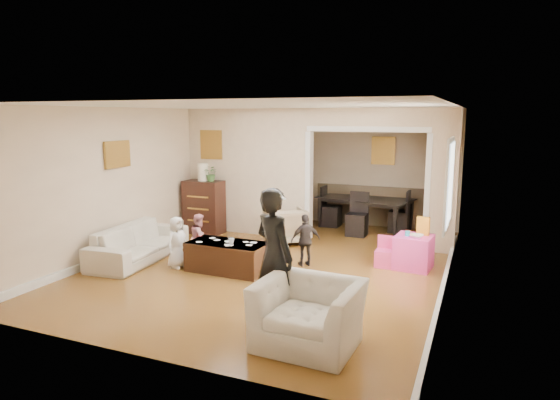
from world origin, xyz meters
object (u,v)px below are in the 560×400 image
at_px(armchair_back, 285,226).
at_px(coffee_table, 228,257).
at_px(coffee_cup, 231,241).
at_px(child_kneel_a, 177,242).
at_px(play_table, 413,252).
at_px(child_kneel_b, 200,238).
at_px(sofa, 139,243).
at_px(dresser, 204,207).
at_px(child_toddler, 306,240).
at_px(dining_table, 364,214).
at_px(table_lamp, 203,172).
at_px(cyan_cup, 408,233).
at_px(adult_person, 274,256).
at_px(armchair_front, 309,314).

xyz_separation_m(armchair_back, coffee_table, (-0.19, -1.97, -0.11)).
bearing_deg(coffee_cup, child_kneel_a, -173.99).
distance_m(coffee_table, play_table, 3.01).
bearing_deg(play_table, child_kneel_b, -163.92).
bearing_deg(coffee_cup, child_kneel_b, 156.37).
height_order(sofa, play_table, sofa).
bearing_deg(child_kneel_a, sofa, 93.09).
distance_m(dresser, child_toddler, 3.06).
bearing_deg(dining_table, coffee_table, -97.47).
distance_m(coffee_table, child_kneel_a, 0.88).
bearing_deg(sofa, dresser, -5.01).
xyz_separation_m(coffee_cup, dining_table, (1.24, 3.79, -0.17)).
bearing_deg(child_toddler, sofa, -23.10).
bearing_deg(table_lamp, play_table, -10.23).
bearing_deg(cyan_cup, coffee_table, -154.75).
height_order(sofa, child_kneel_a, child_kneel_a).
xyz_separation_m(coffee_cup, adult_person, (1.35, -1.43, 0.31)).
bearing_deg(coffee_cup, coffee_table, 153.43).
xyz_separation_m(armchair_back, dresser, (-1.89, 0.11, 0.21)).
relative_size(armchair_back, adult_person, 0.46).
xyz_separation_m(armchair_front, adult_person, (-0.59, 0.43, 0.47)).
distance_m(coffee_table, coffee_cup, 0.30).
bearing_deg(child_kneel_a, table_lamp, 32.05).
height_order(coffee_table, child_toddler, child_toddler).
xyz_separation_m(cyan_cup, adult_person, (-1.17, -2.72, 0.24)).
distance_m(armchair_back, dining_table, 2.11).
bearing_deg(dining_table, adult_person, -76.56).
distance_m(sofa, armchair_back, 2.76).
bearing_deg(child_toddler, child_kneel_b, -24.39).
xyz_separation_m(armchair_front, child_toddler, (-0.98, 2.66, 0.08)).
height_order(table_lamp, cyan_cup, table_lamp).
xyz_separation_m(dresser, child_kneel_b, (1.00, -1.78, -0.15)).
bearing_deg(table_lamp, cyan_cup, -11.10).
height_order(coffee_cup, child_toddler, child_toddler).
height_order(armchair_front, dresser, dresser).
distance_m(armchair_back, coffee_cup, 2.03).
xyz_separation_m(cyan_cup, child_toddler, (-1.57, -0.49, -0.15)).
bearing_deg(coffee_cup, adult_person, -46.78).
height_order(armchair_back, dining_table, armchair_back).
distance_m(table_lamp, coffee_cup, 2.90).
xyz_separation_m(coffee_cup, child_kneel_a, (-0.95, -0.10, -0.09)).
bearing_deg(armchair_back, dining_table, -160.92).
xyz_separation_m(sofa, adult_person, (3.16, -1.46, 0.52)).
height_order(armchair_back, coffee_cup, armchair_back).
bearing_deg(cyan_cup, armchair_front, -100.54).
bearing_deg(adult_person, dining_table, -59.61).
relative_size(cyan_cup, adult_person, 0.05).
distance_m(coffee_cup, child_kneel_b, 0.88).
bearing_deg(child_kneel_b, dining_table, -49.52).
xyz_separation_m(coffee_table, coffee_cup, (0.10, -0.05, 0.28)).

